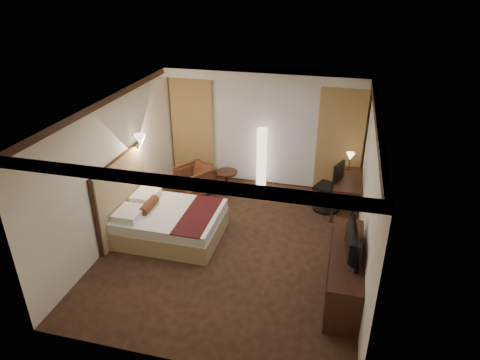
% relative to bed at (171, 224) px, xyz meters
% --- Properties ---
extents(floor, '(4.50, 5.50, 0.01)m').
position_rel_bed_xyz_m(floor, '(1.25, 0.03, -0.28)').
color(floor, black).
rests_on(floor, ground).
extents(ceiling, '(4.50, 5.50, 0.01)m').
position_rel_bed_xyz_m(ceiling, '(1.25, 0.03, 2.42)').
color(ceiling, white).
rests_on(ceiling, back_wall).
extents(back_wall, '(4.50, 0.02, 2.70)m').
position_rel_bed_xyz_m(back_wall, '(1.25, 2.78, 1.07)').
color(back_wall, beige).
rests_on(back_wall, floor).
extents(left_wall, '(0.02, 5.50, 2.70)m').
position_rel_bed_xyz_m(left_wall, '(-1.00, 0.03, 1.07)').
color(left_wall, beige).
rests_on(left_wall, floor).
extents(right_wall, '(0.02, 5.50, 2.70)m').
position_rel_bed_xyz_m(right_wall, '(3.50, 0.03, 1.07)').
color(right_wall, beige).
rests_on(right_wall, floor).
extents(crown_molding, '(4.50, 5.50, 0.12)m').
position_rel_bed_xyz_m(crown_molding, '(1.25, 0.03, 2.36)').
color(crown_molding, black).
rests_on(crown_molding, ceiling).
extents(soffit, '(4.50, 0.50, 0.20)m').
position_rel_bed_xyz_m(soffit, '(1.25, 2.53, 2.32)').
color(soffit, white).
rests_on(soffit, ceiling).
extents(curtain_sheer, '(2.48, 0.04, 2.45)m').
position_rel_bed_xyz_m(curtain_sheer, '(1.25, 2.70, 0.97)').
color(curtain_sheer, silver).
rests_on(curtain_sheer, back_wall).
extents(curtain_left_drape, '(1.00, 0.14, 2.45)m').
position_rel_bed_xyz_m(curtain_left_drape, '(-0.45, 2.64, 0.97)').
color(curtain_left_drape, '#B18250').
rests_on(curtain_left_drape, back_wall).
extents(curtain_right_drape, '(1.00, 0.14, 2.45)m').
position_rel_bed_xyz_m(curtain_right_drape, '(2.95, 2.64, 0.97)').
color(curtain_right_drape, '#B18250').
rests_on(curtain_right_drape, back_wall).
extents(wall_sconce, '(0.24, 0.24, 0.24)m').
position_rel_bed_xyz_m(wall_sconce, '(-0.84, 0.73, 1.34)').
color(wall_sconce, white).
rests_on(wall_sconce, left_wall).
extents(bed, '(1.88, 1.47, 0.55)m').
position_rel_bed_xyz_m(bed, '(0.00, 0.00, 0.00)').
color(bed, white).
rests_on(bed, floor).
extents(headboard, '(0.12, 1.77, 1.50)m').
position_rel_bed_xyz_m(headboard, '(-0.95, 0.00, 0.47)').
color(headboard, tan).
rests_on(headboard, floor).
extents(armchair, '(0.95, 0.94, 0.73)m').
position_rel_bed_xyz_m(armchair, '(-0.14, 1.77, 0.09)').
color(armchair, '#4D2617').
rests_on(armchair, floor).
extents(side_table, '(0.48, 0.48, 0.53)m').
position_rel_bed_xyz_m(side_table, '(0.55, 1.97, -0.01)').
color(side_table, black).
rests_on(side_table, floor).
extents(floor_lamp, '(0.31, 0.31, 1.46)m').
position_rel_bed_xyz_m(floor_lamp, '(1.26, 2.42, 0.46)').
color(floor_lamp, white).
rests_on(floor_lamp, floor).
extents(desk, '(0.55, 1.23, 0.75)m').
position_rel_bed_xyz_m(desk, '(3.20, 1.80, 0.10)').
color(desk, black).
rests_on(desk, floor).
extents(desk_lamp, '(0.18, 0.18, 0.34)m').
position_rel_bed_xyz_m(desk_lamp, '(3.20, 2.27, 0.64)').
color(desk_lamp, '#FFD899').
rests_on(desk_lamp, desk).
extents(office_chair, '(0.72, 0.72, 1.14)m').
position_rel_bed_xyz_m(office_chair, '(2.80, 1.75, 0.30)').
color(office_chair, black).
rests_on(office_chair, floor).
extents(dresser, '(0.50, 1.97, 0.77)m').
position_rel_bed_xyz_m(dresser, '(3.25, -0.80, 0.11)').
color(dresser, black).
rests_on(dresser, floor).
extents(television, '(0.70, 1.10, 0.14)m').
position_rel_bed_xyz_m(television, '(3.22, -0.80, 0.79)').
color(television, black).
rests_on(television, dresser).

